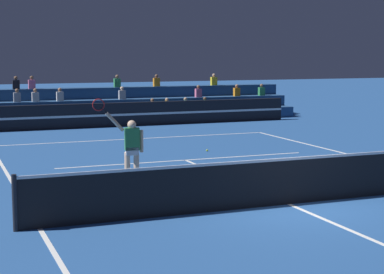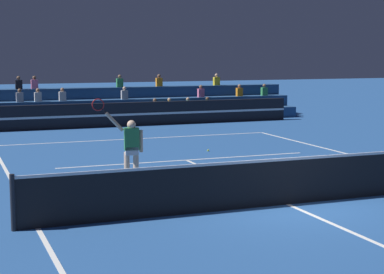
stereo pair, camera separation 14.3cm
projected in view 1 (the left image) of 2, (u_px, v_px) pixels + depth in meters
name	position (u px, v px, depth m)	size (l,w,h in m)	color
ground_plane	(289.00, 204.00, 14.37)	(120.00, 120.00, 0.00)	#285699
court_lines	(289.00, 204.00, 14.37)	(11.10, 23.90, 0.01)	white
tennis_net	(289.00, 180.00, 14.30)	(12.00, 0.10, 1.10)	black
sponsor_banner_wall	(108.00, 115.00, 29.37)	(18.00, 0.26, 1.10)	black
bleacher_stand	(94.00, 108.00, 31.68)	(20.53, 2.85, 2.28)	navy
tennis_player	(131.00, 149.00, 16.00)	(1.30, 0.39, 2.33)	beige
tennis_ball	(207.00, 150.00, 22.11)	(0.07, 0.07, 0.07)	#C6DB33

